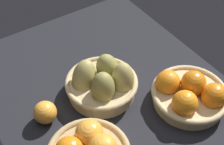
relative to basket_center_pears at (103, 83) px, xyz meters
The scene contains 4 objects.
market_tray 6.93cm from the basket_center_pears, 43.49° to the right, with size 84.00×72.00×3.00cm, color black.
basket_center_pears is the anchor object (origin of this frame).
basket_near_left 26.81cm from the basket_center_pears, 132.40° to the right, with size 23.69×23.69×10.88cm.
loose_orange_front_gap 19.77cm from the basket_center_pears, 88.94° to the left, with size 6.89×6.89×6.89cm, color #F49E33.
Camera 1 is at (-59.74, 36.90, 81.14)cm, focal length 51.17 mm.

